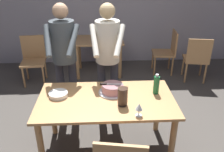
# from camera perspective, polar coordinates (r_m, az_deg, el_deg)

# --- Properties ---
(ground_plane) EXTENTS (14.00, 14.00, 0.00)m
(ground_plane) POSITION_cam_1_polar(r_m,az_deg,el_deg) (3.22, -1.26, -16.90)
(ground_plane) COLOR #4C4742
(back_wall) EXTENTS (10.00, 0.12, 2.70)m
(back_wall) POSITION_cam_1_polar(r_m,az_deg,el_deg) (5.44, -2.49, 17.05)
(back_wall) COLOR #ADA8B2
(back_wall) RESTS_ON ground_plane
(main_dining_table) EXTENTS (1.58, 0.86, 0.75)m
(main_dining_table) POSITION_cam_1_polar(r_m,az_deg,el_deg) (2.83, -1.39, -7.37)
(main_dining_table) COLOR tan
(main_dining_table) RESTS_ON ground_plane
(cake_on_platter) EXTENTS (0.34, 0.34, 0.11)m
(cake_on_platter) POSITION_cam_1_polar(r_m,az_deg,el_deg) (2.86, 0.16, -3.09)
(cake_on_platter) COLOR silver
(cake_on_platter) RESTS_ON main_dining_table
(cake_knife) EXTENTS (0.27, 0.04, 0.02)m
(cake_knife) POSITION_cam_1_polar(r_m,az_deg,el_deg) (2.83, -1.29, -1.93)
(cake_knife) COLOR silver
(cake_knife) RESTS_ON cake_on_platter
(plate_stack) EXTENTS (0.22, 0.22, 0.05)m
(plate_stack) POSITION_cam_1_polar(r_m,az_deg,el_deg) (2.87, -12.64, -4.30)
(plate_stack) COLOR white
(plate_stack) RESTS_ON main_dining_table
(wine_glass_near) EXTENTS (0.08, 0.08, 0.14)m
(wine_glass_near) POSITION_cam_1_polar(r_m,az_deg,el_deg) (2.45, 6.47, -7.38)
(wine_glass_near) COLOR silver
(wine_glass_near) RESTS_ON main_dining_table
(water_bottle) EXTENTS (0.07, 0.07, 0.25)m
(water_bottle) POSITION_cam_1_polar(r_m,az_deg,el_deg) (2.87, 10.51, -2.05)
(water_bottle) COLOR #1E6B38
(water_bottle) RESTS_ON main_dining_table
(hurricane_lamp) EXTENTS (0.11, 0.11, 0.21)m
(hurricane_lamp) POSITION_cam_1_polar(r_m,az_deg,el_deg) (2.60, 2.55, -4.93)
(hurricane_lamp) COLOR black
(hurricane_lamp) RESTS_ON main_dining_table
(person_cutting_cake) EXTENTS (0.47, 0.56, 1.72)m
(person_cutting_cake) POSITION_cam_1_polar(r_m,az_deg,el_deg) (3.21, -1.06, 5.59)
(person_cutting_cake) COLOR #2D2D38
(person_cutting_cake) RESTS_ON ground_plane
(person_standing_beside) EXTENTS (0.47, 0.56, 1.72)m
(person_standing_beside) POSITION_cam_1_polar(r_m,az_deg,el_deg) (3.27, -11.35, 5.48)
(person_standing_beside) COLOR #2D2D38
(person_standing_beside) RESTS_ON ground_plane
(background_table) EXTENTS (1.00, 0.70, 0.74)m
(background_table) POSITION_cam_1_polar(r_m,az_deg,el_deg) (4.95, -3.25, 6.88)
(background_table) COLOR tan
(background_table) RESTS_ON ground_plane
(background_chair_0) EXTENTS (0.48, 0.48, 0.90)m
(background_chair_0) POSITION_cam_1_polar(r_m,az_deg,el_deg) (5.14, 12.99, 5.97)
(background_chair_0) COLOR tan
(background_chair_0) RESTS_ON ground_plane
(background_chair_1) EXTENTS (0.51, 0.51, 0.90)m
(background_chair_1) POSITION_cam_1_polar(r_m,az_deg,el_deg) (4.90, 19.48, 4.13)
(background_chair_1) COLOR tan
(background_chair_1) RESTS_ON ground_plane
(background_chair_2) EXTENTS (0.48, 0.48, 0.90)m
(background_chair_2) POSITION_cam_1_polar(r_m,az_deg,el_deg) (4.85, -18.19, 4.12)
(background_chair_2) COLOR tan
(background_chair_2) RESTS_ON ground_plane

